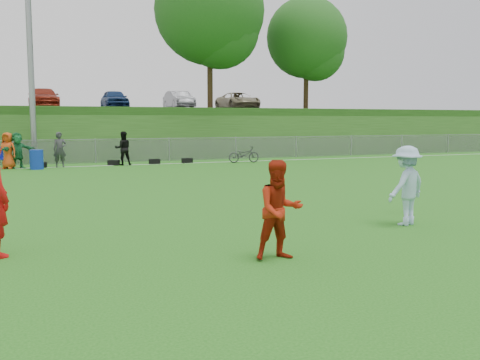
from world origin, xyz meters
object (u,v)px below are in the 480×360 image
player_blue (406,186)px  recycling_bin (37,160)px  player_red_center (280,210)px  bicycle (244,154)px  frisbee (410,164)px

player_blue → recycling_bin: player_blue is taller
player_red_center → bicycle: size_ratio=0.97×
player_red_center → player_blue: (3.80, 1.54, 0.05)m
player_red_center → frisbee: 5.53m
player_blue → bicycle: player_blue is taller
player_red_center → player_blue: player_blue is taller
player_red_center → recycling_bin: 18.89m
player_red_center → frisbee: (4.83, 2.68, 0.38)m
bicycle → player_blue: bearing=174.1°
player_red_center → frisbee: size_ratio=6.56×
player_blue → frisbee: 1.57m
recycling_bin → player_blue: bearing=-67.8°
player_blue → bicycle: 17.42m
player_blue → recycling_bin: (-6.97, 17.08, -0.40)m
frisbee → bicycle: bearing=81.6°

